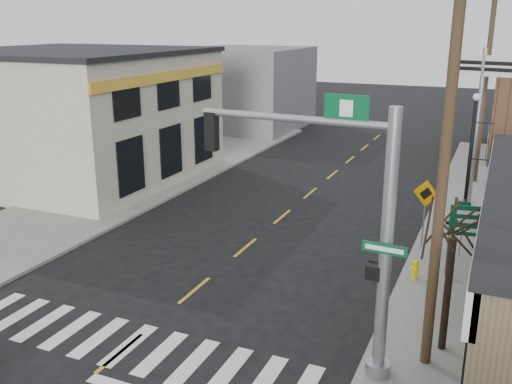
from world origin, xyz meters
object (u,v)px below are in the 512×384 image
at_px(lamp_post, 472,153).
at_px(utility_pole_far, 485,84).
at_px(fire_hydrant, 415,268).
at_px(bare_tree, 455,217).
at_px(guide_sign, 475,230).
at_px(dance_center_sign, 481,90).
at_px(utility_pole_near, 444,167).
at_px(traffic_signal_pole, 353,215).

distance_m(lamp_post, utility_pole_far, 8.43).
height_order(fire_hydrant, bare_tree, bare_tree).
height_order(guide_sign, dance_center_sign, dance_center_sign).
relative_size(guide_sign, utility_pole_near, 0.29).
bearing_deg(traffic_signal_pole, bare_tree, 44.91).
bearing_deg(dance_center_sign, lamp_post, -73.65).
relative_size(traffic_signal_pole, fire_hydrant, 9.92).
height_order(fire_hydrant, lamp_post, lamp_post).
xyz_separation_m(guide_sign, fire_hydrant, (-1.70, -0.47, -1.47)).
bearing_deg(fire_hydrant, traffic_signal_pole, -97.71).
bearing_deg(bare_tree, guide_sign, 85.14).
height_order(guide_sign, utility_pole_near, utility_pole_near).
distance_m(utility_pole_near, utility_pole_far, 18.69).
bearing_deg(utility_pole_far, lamp_post, -92.92).
xyz_separation_m(dance_center_sign, bare_tree, (0.24, -13.45, -1.71)).
relative_size(traffic_signal_pole, bare_tree, 1.45).
relative_size(guide_sign, dance_center_sign, 0.40).
bearing_deg(fire_hydrant, bare_tree, -72.01).
relative_size(dance_center_sign, utility_pole_far, 0.71).
xyz_separation_m(fire_hydrant, dance_center_sign, (1.07, 9.39, 5.01)).
height_order(guide_sign, utility_pole_far, utility_pole_far).
distance_m(bare_tree, utility_pole_far, 17.94).
bearing_deg(fire_hydrant, dance_center_sign, 83.47).
distance_m(fire_hydrant, dance_center_sign, 10.70).
height_order(utility_pole_near, utility_pole_far, utility_pole_far).
distance_m(traffic_signal_pole, lamp_post, 11.71).
height_order(dance_center_sign, utility_pole_far, utility_pole_far).
relative_size(fire_hydrant, bare_tree, 0.15).
bearing_deg(utility_pole_near, traffic_signal_pole, -155.70).
distance_m(traffic_signal_pole, bare_tree, 2.84).
bearing_deg(bare_tree, utility_pole_near, -111.12).
xyz_separation_m(guide_sign, lamp_post, (-0.56, 5.13, 1.43)).
xyz_separation_m(traffic_signal_pole, guide_sign, (2.50, 6.38, -2.18)).
distance_m(lamp_post, utility_pole_near, 10.64).
relative_size(guide_sign, utility_pole_far, 0.28).
height_order(traffic_signal_pole, dance_center_sign, dance_center_sign).
height_order(fire_hydrant, utility_pole_far, utility_pole_far).
bearing_deg(bare_tree, traffic_signal_pole, -138.82).
bearing_deg(traffic_signal_pole, guide_sign, 72.31).
bearing_deg(lamp_post, bare_tree, -103.42).
bearing_deg(utility_pole_far, dance_center_sign, -93.43).
distance_m(traffic_signal_pole, utility_pole_near, 2.34).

